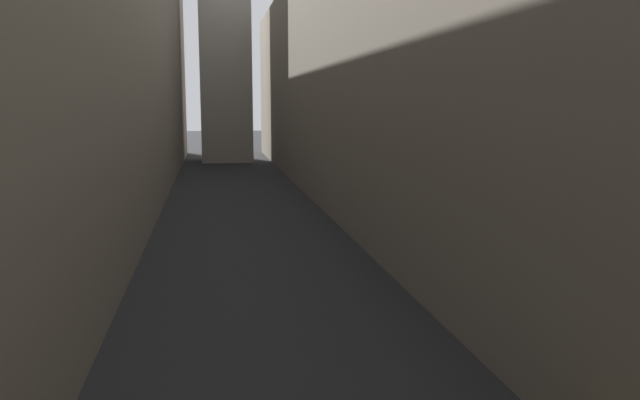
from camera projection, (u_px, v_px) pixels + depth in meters
name	position (u px, v px, depth m)	size (l,w,h in m)	color
ground_plane	(245.00, 219.00, 40.75)	(264.00, 264.00, 0.00)	#232326
building_block_left	(52.00, 31.00, 39.01)	(11.89, 108.00, 23.52)	#756B5B
building_block_right	(397.00, 71.00, 43.01)	(10.01, 108.00, 19.04)	gray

